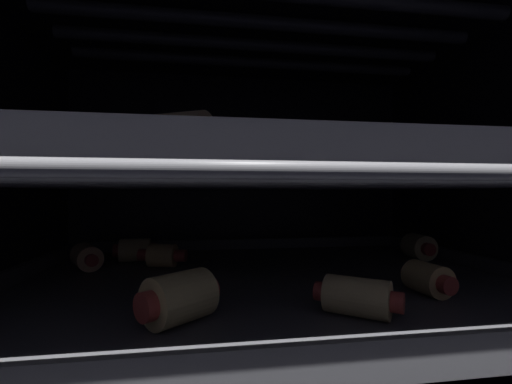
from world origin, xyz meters
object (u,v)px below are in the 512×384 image
(pig_in_blanket_upper_2, at_px, (332,146))
(pig_in_blanket_upper_5, at_px, (243,151))
(heating_element, at_px, (268,23))
(oven_rack_lower, at_px, (268,289))
(oven_rack_upper, at_px, (268,184))
(pig_in_blanket_upper_0, at_px, (182,137))
(pig_in_blanket_lower_6, at_px, (427,279))
(pig_in_blanket_lower_2, at_px, (163,255))
(pig_in_blanket_lower_3, at_px, (87,257))
(baking_tray_lower, at_px, (268,280))
(pig_in_blanket_upper_1, at_px, (322,161))
(pig_in_blanket_upper_3, at_px, (14,145))
(pig_in_blanket_lower_4, at_px, (135,250))
(pig_in_blanket_upper_4, at_px, (481,150))
(baking_tray_upper, at_px, (268,175))
(pig_in_blanket_lower_5, at_px, (357,297))
(pig_in_blanket_lower_1, at_px, (419,247))
(pig_in_blanket_lower_0, at_px, (179,298))

(pig_in_blanket_upper_2, distance_m, pig_in_blanket_upper_5, 0.07)
(heating_element, relative_size, oven_rack_lower, 0.84)
(oven_rack_upper, distance_m, pig_in_blanket_upper_0, 0.12)
(pig_in_blanket_lower_6, bearing_deg, pig_in_blanket_lower_2, 148.54)
(oven_rack_lower, bearing_deg, pig_in_blanket_upper_0, -127.92)
(pig_in_blanket_lower_6, bearing_deg, pig_in_blanket_lower_3, 155.35)
(baking_tray_lower, distance_m, pig_in_blanket_upper_0, 0.17)
(pig_in_blanket_upper_1, distance_m, pig_in_blanket_upper_3, 0.28)
(pig_in_blanket_upper_0, height_order, pig_in_blanket_upper_2, pig_in_blanket_upper_2)
(heating_element, height_order, oven_rack_lower, heating_element)
(pig_in_blanket_lower_6, relative_size, pig_in_blanket_upper_5, 0.89)
(pig_in_blanket_lower_4, xyz_separation_m, pig_in_blanket_upper_4, (0.31, -0.16, 0.10))
(heating_element, xyz_separation_m, pig_in_blanket_upper_4, (0.17, -0.06, -0.12))
(pig_in_blanket_lower_4, relative_size, baking_tray_upper, 0.11)
(pig_in_blanket_lower_4, bearing_deg, pig_in_blanket_upper_5, -51.87)
(pig_in_blanket_lower_5, distance_m, pig_in_blanket_upper_3, 0.26)
(oven_rack_lower, xyz_separation_m, oven_rack_upper, (0.00, 0.00, 0.10))
(pig_in_blanket_lower_5, xyz_separation_m, baking_tray_upper, (-0.04, 0.11, 0.08))
(baking_tray_lower, xyz_separation_m, pig_in_blanket_upper_3, (-0.19, -0.05, 0.12))
(heating_element, bearing_deg, pig_in_blanket_lower_6, -32.09)
(pig_in_blanket_lower_6, bearing_deg, pig_in_blanket_lower_5, -154.80)
(pig_in_blanket_lower_2, height_order, pig_in_blanket_upper_3, pig_in_blanket_upper_3)
(pig_in_blanket_lower_5, xyz_separation_m, oven_rack_upper, (-0.04, 0.11, 0.08))
(pig_in_blanket_lower_5, xyz_separation_m, pig_in_blanket_upper_3, (-0.23, 0.06, 0.10))
(pig_in_blanket_lower_3, distance_m, pig_in_blanket_upper_4, 0.39)
(baking_tray_lower, xyz_separation_m, pig_in_blanket_upper_1, (0.07, 0.04, 0.12))
(pig_in_blanket_lower_2, height_order, pig_in_blanket_lower_6, same)
(pig_in_blanket_lower_4, bearing_deg, pig_in_blanket_upper_3, -111.53)
(baking_tray_lower, distance_m, pig_in_blanket_upper_4, 0.21)
(baking_tray_lower, distance_m, pig_in_blanket_upper_3, 0.23)
(pig_in_blanket_lower_1, distance_m, pig_in_blanket_upper_4, 0.16)
(pig_in_blanket_lower_1, height_order, pig_in_blanket_upper_1, pig_in_blanket_upper_1)
(pig_in_blanket_lower_6, distance_m, pig_in_blanket_upper_2, 0.13)
(pig_in_blanket_upper_2, xyz_separation_m, pig_in_blanket_upper_4, (0.13, -0.01, -0.00))
(baking_tray_lower, xyz_separation_m, pig_in_blanket_lower_3, (-0.18, 0.06, 0.02))
(oven_rack_upper, relative_size, pig_in_blanket_upper_1, 9.10)
(pig_in_blanket_lower_2, relative_size, pig_in_blanket_lower_6, 1.13)
(baking_tray_upper, relative_size, pig_in_blanket_upper_0, 8.57)
(heating_element, relative_size, pig_in_blanket_lower_1, 8.87)
(pig_in_blanket_lower_1, distance_m, pig_in_blanket_lower_3, 0.38)
(pig_in_blanket_lower_0, xyz_separation_m, pig_in_blanket_lower_5, (0.11, -0.01, -0.00))
(pig_in_blanket_lower_0, bearing_deg, pig_in_blanket_lower_3, 122.93)
(baking_tray_lower, height_order, pig_in_blanket_lower_4, pig_in_blanket_lower_4)
(pig_in_blanket_lower_3, bearing_deg, pig_in_blanket_upper_5, -35.34)
(pig_in_blanket_lower_1, distance_m, pig_in_blanket_lower_4, 0.34)
(oven_rack_lower, relative_size, pig_in_blanket_lower_3, 9.30)
(pig_in_blanket_lower_0, xyz_separation_m, pig_in_blanket_lower_3, (-0.11, 0.17, -0.00))
(heating_element, height_order, pig_in_blanket_lower_0, heating_element)
(oven_rack_upper, height_order, pig_in_blanket_upper_2, pig_in_blanket_upper_2)
(pig_in_blanket_lower_5, bearing_deg, pig_in_blanket_lower_0, 177.21)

